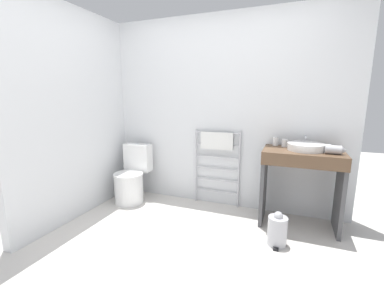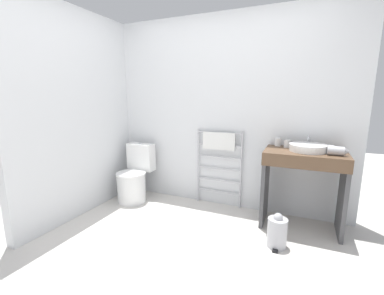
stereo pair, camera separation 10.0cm
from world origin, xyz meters
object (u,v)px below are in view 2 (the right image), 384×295
at_px(toilet, 134,178).
at_px(cup_near_edge, 287,144).
at_px(hair_dryer, 337,151).
at_px(trash_bin, 277,232).
at_px(towel_radiator, 219,152).
at_px(cup_near_wall, 278,142).
at_px(sink_basin, 308,148).

xyz_separation_m(toilet, cup_near_edge, (1.95, 0.24, 0.60)).
distance_m(hair_dryer, trash_bin, 0.99).
bearing_deg(trash_bin, hair_dryer, 42.10).
bearing_deg(hair_dryer, towel_radiator, 167.67).
xyz_separation_m(hair_dryer, trash_bin, (-0.47, -0.43, -0.76)).
xyz_separation_m(toilet, hair_dryer, (2.43, 0.01, 0.60)).
height_order(toilet, cup_near_wall, cup_near_wall).
bearing_deg(sink_basin, toilet, -177.29).
bearing_deg(hair_dryer, sink_basin, 161.04).
relative_size(towel_radiator, cup_near_wall, 10.52).
distance_m(towel_radiator, sink_basin, 1.07).
bearing_deg(hair_dryer, trash_bin, -137.90).
xyz_separation_m(towel_radiator, trash_bin, (0.83, -0.71, -0.58)).
height_order(toilet, sink_basin, sink_basin).
distance_m(cup_near_wall, hair_dryer, 0.63).
bearing_deg(trash_bin, cup_near_wall, 98.84).
xyz_separation_m(towel_radiator, sink_basin, (1.04, -0.20, 0.17)).
height_order(toilet, hair_dryer, hair_dryer).
relative_size(toilet, sink_basin, 2.09).
bearing_deg(toilet, cup_near_edge, 6.90).
xyz_separation_m(sink_basin, cup_near_edge, (-0.22, 0.13, 0.00)).
bearing_deg(towel_radiator, trash_bin, -40.68).
bearing_deg(sink_basin, cup_near_wall, 152.15).
bearing_deg(cup_near_edge, trash_bin, -89.73).
distance_m(sink_basin, cup_near_wall, 0.36).
height_order(towel_radiator, sink_basin, towel_radiator).
bearing_deg(trash_bin, toilet, 168.11).
distance_m(towel_radiator, cup_near_edge, 0.84).
bearing_deg(cup_near_wall, sink_basin, -27.85).
bearing_deg(cup_near_edge, toilet, -173.10).
distance_m(cup_near_wall, trash_bin, 1.03).
relative_size(toilet, hair_dryer, 3.93).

